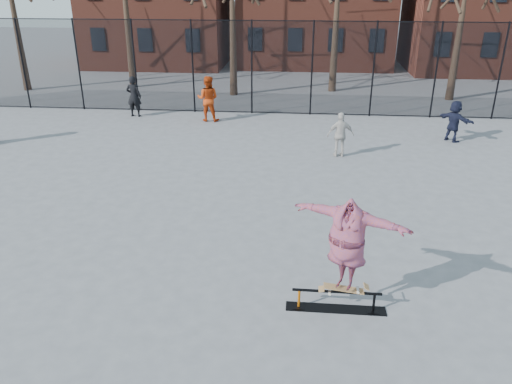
# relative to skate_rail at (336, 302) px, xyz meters

# --- Properties ---
(ground) EXTENTS (100.00, 100.00, 0.00)m
(ground) POSITION_rel_skate_rail_xyz_m (-1.60, 1.10, -0.16)
(ground) COLOR slate
(skate_rail) EXTENTS (1.85, 0.28, 0.41)m
(skate_rail) POSITION_rel_skate_rail_xyz_m (0.00, 0.00, 0.00)
(skate_rail) COLOR black
(skate_rail) RESTS_ON ground
(skateboard) EXTENTS (0.79, 0.19, 0.09)m
(skateboard) POSITION_rel_skate_rail_xyz_m (0.12, 0.00, 0.30)
(skateboard) COLOR olive
(skateboard) RESTS_ON skate_rail
(skater) EXTENTS (2.19, 1.43, 1.74)m
(skater) POSITION_rel_skate_rail_xyz_m (0.12, 0.00, 1.21)
(skater) COLOR #39388D
(skater) RESTS_ON skateboard
(bystander_black) EXTENTS (0.65, 0.44, 1.75)m
(bystander_black) POSITION_rel_skate_rail_xyz_m (-8.03, 13.10, 0.72)
(bystander_black) COLOR black
(bystander_black) RESTS_ON ground
(bystander_red) EXTENTS (0.95, 0.76, 1.89)m
(bystander_red) POSITION_rel_skate_rail_xyz_m (-4.71, 12.68, 0.78)
(bystander_red) COLOR #B1370F
(bystander_red) RESTS_ON ground
(bystander_white) EXTENTS (0.94, 0.49, 1.53)m
(bystander_white) POSITION_rel_skate_rail_xyz_m (0.57, 8.61, 0.60)
(bystander_white) COLOR beige
(bystander_white) RESTS_ON ground
(bystander_navy) EXTENTS (1.26, 1.37, 1.53)m
(bystander_navy) POSITION_rel_skate_rail_xyz_m (4.85, 10.74, 0.60)
(bystander_navy) COLOR #181B30
(bystander_navy) RESTS_ON ground
(fence) EXTENTS (34.03, 0.07, 4.00)m
(fence) POSITION_rel_skate_rail_xyz_m (-1.61, 14.10, 1.90)
(fence) COLOR black
(fence) RESTS_ON ground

